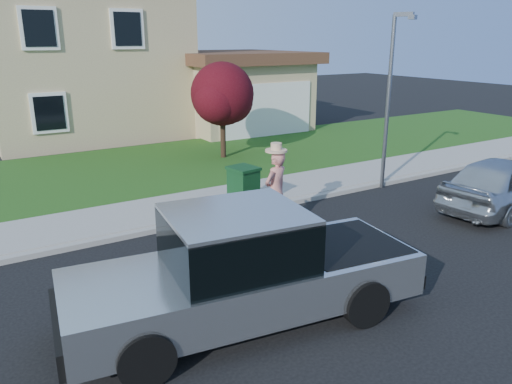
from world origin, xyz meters
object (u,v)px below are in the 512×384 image
at_px(pickup_truck, 244,271).
at_px(woman, 276,189).
at_px(sedan, 504,183).
at_px(trash_bin, 243,186).
at_px(ornamental_tree, 223,97).
at_px(street_lamp, 391,92).

height_order(pickup_truck, woman, woman).
distance_m(sedan, trash_bin, 6.70).
distance_m(pickup_truck, woman, 4.01).
height_order(ornamental_tree, trash_bin, ornamental_tree).
distance_m(woman, sedan, 6.09).
relative_size(pickup_truck, street_lamp, 1.17).
distance_m(trash_bin, street_lamp, 5.09).
xyz_separation_m(pickup_truck, trash_bin, (2.62, 4.51, -0.19)).
xyz_separation_m(ornamental_tree, trash_bin, (-2.25, -5.28, -1.61)).
bearing_deg(street_lamp, woman, 170.04).
xyz_separation_m(sedan, street_lamp, (-1.18, 3.01, 2.11)).
bearing_deg(ornamental_tree, woman, -108.43).
bearing_deg(pickup_truck, sedan, 14.71).
bearing_deg(sedan, woman, 64.74).
xyz_separation_m(pickup_truck, street_lamp, (7.21, 4.11, 1.96)).
xyz_separation_m(woman, sedan, (5.77, -1.94, -0.26)).
relative_size(pickup_truck, ornamental_tree, 1.71).
bearing_deg(sedan, pickup_truck, 90.77).
distance_m(pickup_truck, ornamental_tree, 11.02).
distance_m(pickup_truck, sedan, 8.47).
bearing_deg(sedan, ornamental_tree, 15.40).
bearing_deg(pickup_truck, trash_bin, 67.08).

